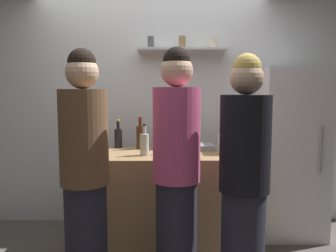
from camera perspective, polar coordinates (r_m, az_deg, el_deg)
back_wall_assembly at (r=3.92m, az=-2.62°, el=3.13°), size 4.80×0.32×2.60m
refrigerator at (r=3.80m, az=19.27°, el=-4.07°), size 0.64×0.69×1.71m
counter at (r=3.32m, az=0.00°, el=-12.26°), size 1.61×0.72×0.92m
baking_pan at (r=3.39m, az=4.67°, el=-3.46°), size 0.34×0.24×0.05m
utensil_holder at (r=3.39m, az=-1.68°, el=-2.76°), size 0.11×0.11×0.22m
wine_bottle_dark_glass at (r=3.51m, az=-8.22°, el=-1.87°), size 0.08×0.08×0.29m
wine_bottle_pale_glass at (r=3.07m, az=-3.91°, el=-2.91°), size 0.08×0.08×0.28m
wine_bottle_amber_glass at (r=3.41m, az=-4.60°, el=-1.74°), size 0.08×0.08×0.32m
wine_bottle_green_glass at (r=3.14m, az=1.18°, el=-2.78°), size 0.07×0.07×0.27m
water_bottle_plastic at (r=3.30m, az=9.05°, el=-2.60°), size 0.09×0.09×0.21m
person_brown_jacket at (r=2.52m, az=-13.60°, el=-8.11°), size 0.34×0.34×1.78m
person_pink_top at (r=2.50m, az=1.42°, el=-7.81°), size 0.34×0.34×1.80m
person_blonde at (r=2.42m, az=12.47°, el=-9.32°), size 0.34×0.34×1.74m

